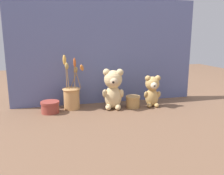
% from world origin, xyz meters
% --- Properties ---
extents(ground_plane, '(4.00, 4.00, 0.00)m').
position_xyz_m(ground_plane, '(0.00, 0.00, 0.00)').
color(ground_plane, brown).
extents(backdrop_wall, '(1.24, 0.02, 0.68)m').
position_xyz_m(backdrop_wall, '(0.00, 0.17, 0.34)').
color(backdrop_wall, slate).
rests_on(backdrop_wall, ground).
extents(teddy_bear_large, '(0.14, 0.13, 0.25)m').
position_xyz_m(teddy_bear_large, '(0.00, 0.01, 0.13)').
color(teddy_bear_large, '#DBBC84').
rests_on(teddy_bear_large, ground).
extents(teddy_bear_medium, '(0.11, 0.10, 0.20)m').
position_xyz_m(teddy_bear_medium, '(0.26, -0.01, 0.11)').
color(teddy_bear_medium, tan).
rests_on(teddy_bear_medium, ground).
extents(flower_vase, '(0.14, 0.15, 0.34)m').
position_xyz_m(flower_vase, '(-0.24, 0.07, 0.09)').
color(flower_vase, tan).
rests_on(flower_vase, ground).
extents(decorative_tin_tall, '(0.11, 0.11, 0.07)m').
position_xyz_m(decorative_tin_tall, '(-0.38, 0.02, 0.04)').
color(decorative_tin_tall, '#993D33').
rests_on(decorative_tin_tall, ground).
extents(decorative_tin_short, '(0.09, 0.09, 0.08)m').
position_xyz_m(decorative_tin_short, '(0.13, -0.00, 0.04)').
color(decorative_tin_short, tan).
rests_on(decorative_tin_short, ground).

